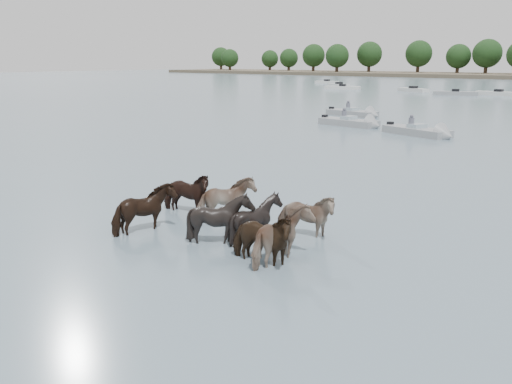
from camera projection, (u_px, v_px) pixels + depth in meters
The scene contains 7 objects.
ground at pixel (168, 255), 13.18m from camera, with size 400.00×400.00×0.00m, color slate.
shoreline at pixel (371, 74), 168.90m from camera, with size 160.00×30.00×1.00m, color #4C4233.
pony_herd at pixel (229, 218), 14.37m from camera, with size 6.89×4.11×1.59m.
motorboat_a at pixel (357, 123), 38.62m from camera, with size 5.22×2.17×1.92m.
motorboat_b at pixel (426, 133), 33.66m from camera, with size 5.29×3.08×1.92m.
motorboat_f at pixel (359, 114), 45.46m from camera, with size 5.34×2.36×1.92m.
treeline at pixel (391, 55), 165.03m from camera, with size 148.69×21.61×11.04m.
Camera 1 is at (9.50, -8.25, 4.78)m, focal length 36.74 mm.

